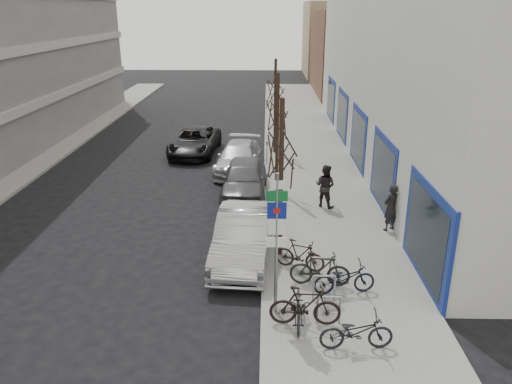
{
  "coord_description": "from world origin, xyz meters",
  "views": [
    {
      "loc": [
        2.12,
        -11.88,
        8.06
      ],
      "look_at": [
        1.76,
        4.61,
        2.0
      ],
      "focal_mm": 35.0,
      "sensor_mm": 36.0,
      "label": 1
    }
  ],
  "objects_px": {
    "bike_near_left": "(299,305)",
    "bike_mid_inner": "(320,269)",
    "bike_rack": "(324,285)",
    "tree_far": "(275,84)",
    "meter_mid": "(267,185)",
    "meter_back": "(267,151)",
    "parked_car_back": "(239,158)",
    "pedestrian_near": "(391,208)",
    "tree_near": "(282,142)",
    "bike_mid_curb": "(344,276)",
    "bike_far_inner": "(300,254)",
    "meter_front": "(267,240)",
    "bike_far_curb": "(357,329)",
    "parked_car_mid": "(244,179)",
    "tree_mid": "(278,105)",
    "pedestrian_far": "(325,186)",
    "highway_sign_pole": "(276,237)",
    "lane_car": "(195,141)",
    "bike_near_right": "(305,306)"
  },
  "relations": [
    {
      "from": "tree_near",
      "to": "meter_back",
      "type": "xyz_separation_m",
      "value": [
        -0.45,
        10.5,
        -3.19
      ]
    },
    {
      "from": "meter_mid",
      "to": "meter_back",
      "type": "relative_size",
      "value": 1.0
    },
    {
      "from": "bike_mid_curb",
      "to": "meter_front",
      "type": "bearing_deg",
      "value": 40.67
    },
    {
      "from": "parked_car_mid",
      "to": "lane_car",
      "type": "distance_m",
      "value": 7.79
    },
    {
      "from": "bike_mid_inner",
      "to": "parked_car_mid",
      "type": "bearing_deg",
      "value": 24.56
    },
    {
      "from": "bike_near_left",
      "to": "tree_near",
      "type": "bearing_deg",
      "value": 98.57
    },
    {
      "from": "meter_front",
      "to": "pedestrian_far",
      "type": "xyz_separation_m",
      "value": [
        2.46,
        4.95,
        0.17
      ]
    },
    {
      "from": "meter_mid",
      "to": "lane_car",
      "type": "xyz_separation_m",
      "value": [
        -4.26,
        8.13,
        -0.17
      ]
    },
    {
      "from": "bike_rack",
      "to": "tree_mid",
      "type": "relative_size",
      "value": 0.41
    },
    {
      "from": "bike_far_curb",
      "to": "pedestrian_near",
      "type": "distance_m",
      "value": 7.54
    },
    {
      "from": "bike_near_right",
      "to": "meter_front",
      "type": "bearing_deg",
      "value": 17.69
    },
    {
      "from": "meter_mid",
      "to": "parked_car_mid",
      "type": "xyz_separation_m",
      "value": [
        -1.02,
        1.05,
        -0.08
      ]
    },
    {
      "from": "highway_sign_pole",
      "to": "meter_front",
      "type": "xyz_separation_m",
      "value": [
        -0.25,
        3.01,
        -1.54
      ]
    },
    {
      "from": "tree_near",
      "to": "bike_near_left",
      "type": "xyz_separation_m",
      "value": [
        0.42,
        -3.97,
        -3.41
      ]
    },
    {
      "from": "parked_car_back",
      "to": "pedestrian_near",
      "type": "xyz_separation_m",
      "value": [
        6.14,
        -7.72,
        0.32
      ]
    },
    {
      "from": "tree_mid",
      "to": "lane_car",
      "type": "xyz_separation_m",
      "value": [
        -4.71,
        6.63,
        -3.36
      ]
    },
    {
      "from": "highway_sign_pole",
      "to": "pedestrian_far",
      "type": "height_order",
      "value": "highway_sign_pole"
    },
    {
      "from": "tree_far",
      "to": "bike_mid_inner",
      "type": "bearing_deg",
      "value": -85.59
    },
    {
      "from": "meter_front",
      "to": "parked_car_back",
      "type": "height_order",
      "value": "parked_car_back"
    },
    {
      "from": "parked_car_mid",
      "to": "meter_back",
      "type": "bearing_deg",
      "value": 78.23
    },
    {
      "from": "bike_rack",
      "to": "tree_far",
      "type": "distance_m",
      "value": 16.31
    },
    {
      "from": "highway_sign_pole",
      "to": "tree_near",
      "type": "xyz_separation_m",
      "value": [
        0.2,
        3.51,
        1.65
      ]
    },
    {
      "from": "lane_car",
      "to": "meter_back",
      "type": "bearing_deg",
      "value": -27.92
    },
    {
      "from": "pedestrian_near",
      "to": "pedestrian_far",
      "type": "relative_size",
      "value": 0.98
    },
    {
      "from": "highway_sign_pole",
      "to": "tree_far",
      "type": "bearing_deg",
      "value": 89.31
    },
    {
      "from": "parked_car_back",
      "to": "bike_far_inner",
      "type": "bearing_deg",
      "value": -71.15
    },
    {
      "from": "tree_far",
      "to": "meter_back",
      "type": "xyz_separation_m",
      "value": [
        -0.45,
        -2.5,
        -3.19
      ]
    },
    {
      "from": "bike_far_inner",
      "to": "meter_front",
      "type": "bearing_deg",
      "value": 85.72
    },
    {
      "from": "bike_mid_inner",
      "to": "bike_far_inner",
      "type": "relative_size",
      "value": 1.1
    },
    {
      "from": "bike_mid_curb",
      "to": "highway_sign_pole",
      "type": "bearing_deg",
      "value": 108.54
    },
    {
      "from": "meter_back",
      "to": "pedestrian_far",
      "type": "height_order",
      "value": "pedestrian_far"
    },
    {
      "from": "bike_near_left",
      "to": "bike_far_curb",
      "type": "bearing_deg",
      "value": -35.98
    },
    {
      "from": "tree_mid",
      "to": "bike_far_curb",
      "type": "relative_size",
      "value": 3.0
    },
    {
      "from": "bike_far_inner",
      "to": "parked_car_back",
      "type": "height_order",
      "value": "parked_car_back"
    },
    {
      "from": "bike_near_left",
      "to": "bike_mid_inner",
      "type": "bearing_deg",
      "value": 71.5
    },
    {
      "from": "parked_car_back",
      "to": "bike_mid_curb",
      "type": "bearing_deg",
      "value": -67.32
    },
    {
      "from": "tree_near",
      "to": "bike_near_right",
      "type": "distance_m",
      "value": 5.32
    },
    {
      "from": "tree_near",
      "to": "bike_far_inner",
      "type": "distance_m",
      "value": 3.65
    },
    {
      "from": "bike_far_curb",
      "to": "bike_far_inner",
      "type": "distance_m",
      "value": 4.17
    },
    {
      "from": "meter_back",
      "to": "tree_mid",
      "type": "bearing_deg",
      "value": -83.58
    },
    {
      "from": "tree_far",
      "to": "bike_mid_curb",
      "type": "height_order",
      "value": "tree_far"
    },
    {
      "from": "tree_far",
      "to": "meter_front",
      "type": "relative_size",
      "value": 4.33
    },
    {
      "from": "tree_mid",
      "to": "bike_far_curb",
      "type": "bearing_deg",
      "value": -81.33
    },
    {
      "from": "tree_near",
      "to": "bike_near_left",
      "type": "bearing_deg",
      "value": -84.02
    },
    {
      "from": "meter_front",
      "to": "bike_mid_curb",
      "type": "bearing_deg",
      "value": -40.75
    },
    {
      "from": "bike_rack",
      "to": "meter_back",
      "type": "bearing_deg",
      "value": 97.02
    },
    {
      "from": "bike_mid_curb",
      "to": "bike_far_inner",
      "type": "xyz_separation_m",
      "value": [
        -1.22,
        1.44,
        -0.05
      ]
    },
    {
      "from": "tree_near",
      "to": "bike_mid_curb",
      "type": "distance_m",
      "value": 4.58
    },
    {
      "from": "parked_car_back",
      "to": "highway_sign_pole",
      "type": "bearing_deg",
      "value": -76.98
    },
    {
      "from": "meter_mid",
      "to": "bike_far_curb",
      "type": "distance_m",
      "value": 10.29
    }
  ]
}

